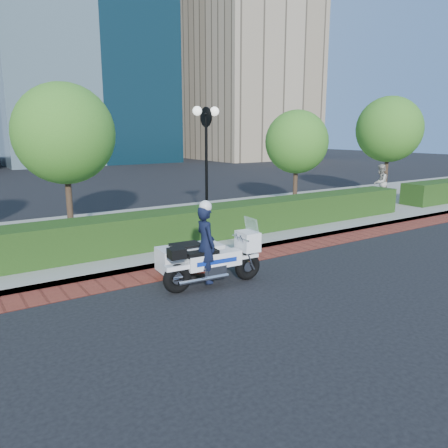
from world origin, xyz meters
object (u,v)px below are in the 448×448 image
tree_b (64,134)px  police_motorcycle (203,254)px  pedestrian (380,182)px  tree_c (297,142)px  lamppost (206,147)px  tree_d (389,129)px

tree_b → police_motorcycle: bearing=-76.8°
police_motorcycle → pedestrian: bearing=25.6°
tree_b → tree_c: tree_b is taller
police_motorcycle → tree_c: bearing=40.1°
tree_c → lamppost: bearing=-166.7°
tree_b → police_motorcycle: (1.44, -6.13, -2.74)m
police_motorcycle → pedestrian: size_ratio=1.40×
tree_b → tree_d: (16.50, 0.00, 0.18)m
tree_b → pedestrian: 14.94m
lamppost → tree_d: bearing=6.2°
lamppost → pedestrian: lamppost is taller
tree_b → tree_c: (10.00, -0.00, -0.39)m
tree_c → tree_b: bearing=180.0°
tree_d → pedestrian: size_ratio=2.89×
tree_c → tree_d: 6.52m
lamppost → tree_b: tree_b is taller
lamppost → pedestrian: bearing=1.6°
tree_c → tree_d: (6.50, 0.00, 0.56)m
tree_b → tree_d: size_ratio=0.95×
tree_d → pedestrian: 3.29m
police_motorcycle → lamppost: bearing=62.1°
lamppost → police_motorcycle: (-3.06, -4.83, -2.26)m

